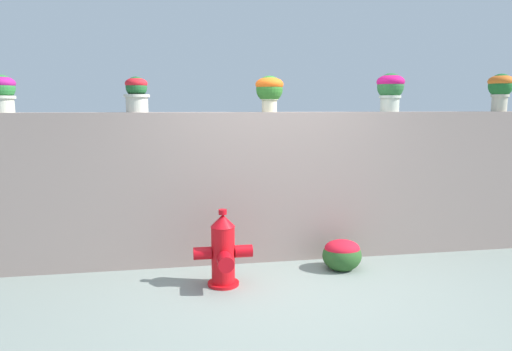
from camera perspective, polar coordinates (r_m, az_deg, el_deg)
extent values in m
plane|color=gray|center=(4.70, 4.15, -14.26)|extent=(24.00, 24.00, 0.00)
cube|color=gray|center=(5.45, 1.58, -1.39)|extent=(6.60, 0.31, 1.75)
cylinder|color=beige|center=(5.55, -28.84, 7.74)|extent=(0.22, 0.22, 0.18)
cylinder|color=beige|center=(5.55, -28.90, 8.49)|extent=(0.26, 0.26, 0.03)
sphere|color=#2F8038|center=(5.56, -28.97, 9.49)|extent=(0.26, 0.26, 0.26)
ellipsoid|color=#B01E7D|center=(5.56, -29.01, 9.97)|extent=(0.28, 0.28, 0.15)
cylinder|color=beige|center=(5.31, -14.52, 8.63)|extent=(0.24, 0.24, 0.20)
cylinder|color=beige|center=(5.31, -14.55, 9.53)|extent=(0.28, 0.28, 0.03)
sphere|color=#1F592A|center=(5.31, -14.59, 10.53)|extent=(0.23, 0.23, 0.23)
ellipsoid|color=red|center=(5.31, -14.61, 10.97)|extent=(0.24, 0.24, 0.13)
cylinder|color=beige|center=(5.39, 1.66, 8.75)|extent=(0.17, 0.17, 0.17)
cylinder|color=beige|center=(5.39, 1.67, 9.48)|extent=(0.20, 0.20, 0.03)
sphere|color=#2C6B24|center=(5.40, 1.67, 10.62)|extent=(0.31, 0.31, 0.31)
ellipsoid|color=#EE5B15|center=(5.40, 1.67, 11.20)|extent=(0.32, 0.32, 0.17)
cylinder|color=beige|center=(5.86, 16.22, 8.53)|extent=(0.22, 0.22, 0.19)
cylinder|color=beige|center=(5.86, 16.25, 9.33)|extent=(0.26, 0.26, 0.03)
sphere|color=#2A6632|center=(5.86, 16.30, 10.53)|extent=(0.31, 0.31, 0.31)
ellipsoid|color=#C91366|center=(5.86, 16.32, 11.07)|extent=(0.33, 0.33, 0.17)
cylinder|color=#BEB69E|center=(6.60, 27.89, 7.93)|extent=(0.18, 0.18, 0.21)
cylinder|color=#BEB69E|center=(6.60, 27.95, 8.72)|extent=(0.21, 0.21, 0.03)
sphere|color=#1D6228|center=(6.61, 28.03, 9.80)|extent=(0.29, 0.29, 0.29)
ellipsoid|color=orange|center=(6.61, 28.06, 10.24)|extent=(0.31, 0.31, 0.16)
cylinder|color=red|center=(4.88, -4.05, -13.17)|extent=(0.32, 0.32, 0.03)
cylinder|color=red|center=(4.78, -4.09, -9.90)|extent=(0.24, 0.24, 0.62)
cone|color=red|center=(4.67, -4.14, -5.57)|extent=(0.25, 0.25, 0.13)
cylinder|color=red|center=(4.65, -4.15, -4.52)|extent=(0.08, 0.08, 0.05)
cylinder|color=red|center=(4.75, -6.65, -9.53)|extent=(0.18, 0.13, 0.13)
cylinder|color=red|center=(4.79, -1.56, -9.33)|extent=(0.18, 0.13, 0.13)
cylinder|color=red|center=(4.57, -3.82, -10.62)|extent=(0.16, 0.20, 0.16)
ellipsoid|color=#2A5725|center=(5.34, 10.59, -9.70)|extent=(0.44, 0.40, 0.36)
ellipsoid|color=red|center=(5.31, 10.62, -8.89)|extent=(0.40, 0.35, 0.20)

